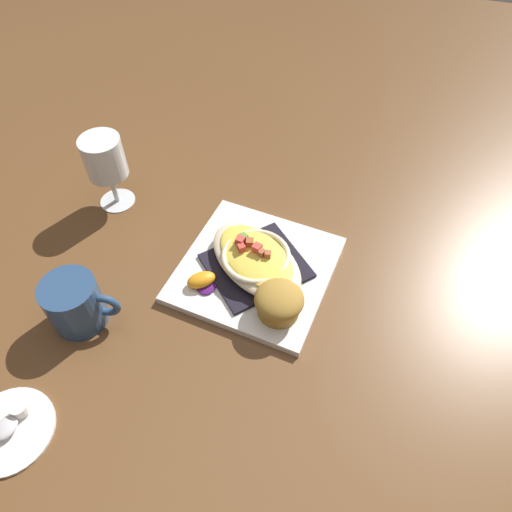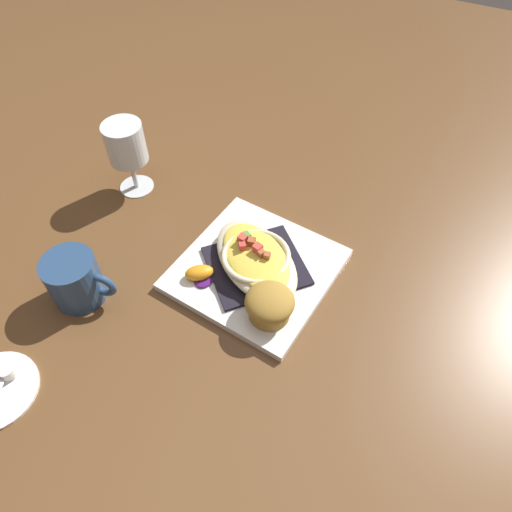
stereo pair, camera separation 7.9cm
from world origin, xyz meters
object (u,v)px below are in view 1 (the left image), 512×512
at_px(muffin, 279,302).
at_px(stemmed_glass, 105,161).
at_px(coffee_mug, 76,305).
at_px(creamer_saucer, 9,430).
at_px(square_plate, 256,269).
at_px(orange_garnish, 203,281).
at_px(gratin_dish, 256,258).
at_px(creamer_cup_0, 19,409).
at_px(spoon, 3,431).

distance_m(muffin, stemmed_glass, 0.42).
bearing_deg(coffee_mug, creamer_saucer, 179.08).
relative_size(square_plate, stemmed_glass, 1.69).
bearing_deg(square_plate, orange_garnish, 129.25).
height_order(muffin, orange_garnish, muffin).
bearing_deg(muffin, orange_garnish, 83.47).
xyz_separation_m(gratin_dish, muffin, (-0.08, -0.06, 0.00)).
relative_size(square_plate, creamer_saucer, 2.03).
bearing_deg(square_plate, creamer_cup_0, 144.51).
bearing_deg(spoon, creamer_cup_0, -8.53).
height_order(stemmed_glass, creamer_cup_0, stemmed_glass).
distance_m(square_plate, creamer_cup_0, 0.42).
relative_size(coffee_mug, stemmed_glass, 0.79).
relative_size(orange_garnish, creamer_saucer, 0.48).
bearing_deg(creamer_saucer, coffee_mug, -0.92).
height_order(creamer_saucer, spoon, spoon).
bearing_deg(creamer_saucer, spoon, 171.47).
bearing_deg(stemmed_glass, spoon, -171.12).
distance_m(gratin_dish, creamer_saucer, 0.44).
height_order(square_plate, stemmed_glass, stemmed_glass).
bearing_deg(muffin, gratin_dish, 38.74).
distance_m(square_plate, orange_garnish, 0.10).
xyz_separation_m(spoon, creamer_cup_0, (0.03, -0.00, 0.00)).
bearing_deg(coffee_mug, orange_garnish, -55.98).
xyz_separation_m(square_plate, spoon, (-0.37, 0.25, 0.01)).
xyz_separation_m(square_plate, orange_garnish, (-0.06, 0.08, 0.02)).
xyz_separation_m(orange_garnish, creamer_saucer, (-0.31, 0.17, -0.02)).
xyz_separation_m(muffin, creamer_saucer, (-0.29, 0.31, -0.04)).
xyz_separation_m(square_plate, creamer_cup_0, (-0.34, 0.24, 0.01)).
relative_size(gratin_dish, creamer_cup_0, 9.52).
xyz_separation_m(orange_garnish, coffee_mug, (-0.11, 0.17, 0.02)).
bearing_deg(gratin_dish, spoon, 146.46).
bearing_deg(square_plate, muffin, -141.31).
bearing_deg(muffin, stemmed_glass, 66.46).
relative_size(muffin, creamer_cup_0, 3.31).
height_order(stemmed_glass, spoon, stemmed_glass).
distance_m(square_plate, creamer_saucer, 0.44).
distance_m(square_plate, stemmed_glass, 0.35).
bearing_deg(orange_garnish, gratin_dish, -50.61).
xyz_separation_m(gratin_dish, spoon, (-0.37, 0.25, -0.02)).
height_order(coffee_mug, creamer_cup_0, coffee_mug).
xyz_separation_m(orange_garnish, stemmed_glass, (0.15, 0.24, 0.08)).
bearing_deg(coffee_mug, muffin, -72.23).
height_order(stemmed_glass, creamer_saucer, stemmed_glass).
bearing_deg(creamer_saucer, creamer_cup_0, -8.53).
height_order(gratin_dish, orange_garnish, gratin_dish).
relative_size(muffin, stemmed_glass, 0.53).
distance_m(muffin, orange_garnish, 0.14).
distance_m(spoon, creamer_cup_0, 0.03).
bearing_deg(creamer_saucer, orange_garnish, -29.21).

